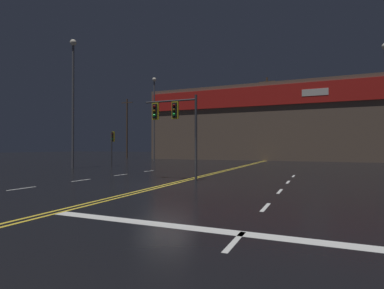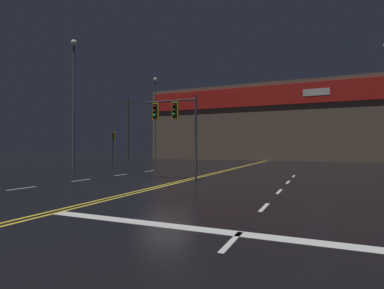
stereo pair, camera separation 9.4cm
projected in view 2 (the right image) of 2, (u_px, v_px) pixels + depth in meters
ground_plane at (166, 185)px, 14.50m from camera, size 200.00×200.00×0.00m
road_markings at (173, 190)px, 12.84m from camera, size 15.82×60.00×0.01m
traffic_signal_median at (174, 117)px, 16.98m from camera, size 3.25×0.36×4.73m
traffic_signal_corner_northwest at (113, 141)px, 29.15m from camera, size 0.42×0.36×3.39m
streetlight_median_approach at (74, 88)px, 26.43m from camera, size 0.56×0.56×11.39m
streetlight_far_left at (155, 109)px, 41.82m from camera, size 0.56×0.56×11.63m
building_backdrop at (272, 124)px, 45.89m from camera, size 36.40×10.23×10.92m
utility_pole_row at (260, 122)px, 41.96m from camera, size 47.83×0.26×11.60m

